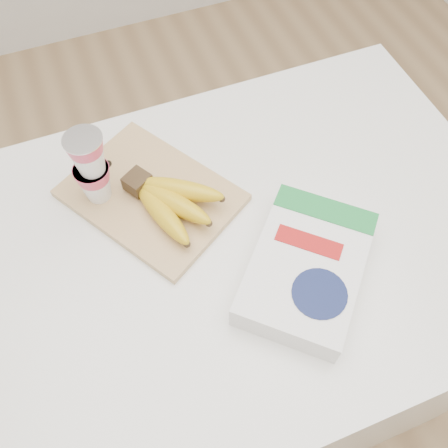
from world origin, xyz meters
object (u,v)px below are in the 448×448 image
(cutting_board, at_px, (151,195))
(table, at_px, (221,326))
(yogurt_stack, at_px, (91,167))
(cereal_box, at_px, (306,268))
(bananas, at_px, (170,200))

(cutting_board, bearing_deg, table, -89.41)
(yogurt_stack, bearing_deg, cereal_box, -44.93)
(cutting_board, xyz_separation_m, bananas, (0.03, -0.05, 0.03))
(cutting_board, distance_m, cereal_box, 0.35)
(cereal_box, bearing_deg, cutting_board, 170.72)
(bananas, distance_m, cereal_box, 0.30)
(cutting_board, relative_size, yogurt_stack, 1.97)
(table, relative_size, cereal_box, 3.56)
(bananas, xyz_separation_m, yogurt_stack, (-0.12, 0.08, 0.07))
(table, xyz_separation_m, cutting_board, (-0.09, 0.15, 0.47))
(cutting_board, relative_size, bananas, 1.57)
(table, height_order, bananas, bananas)
(cutting_board, height_order, cereal_box, cereal_box)
(table, relative_size, bananas, 5.66)
(yogurt_stack, distance_m, cereal_box, 0.45)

